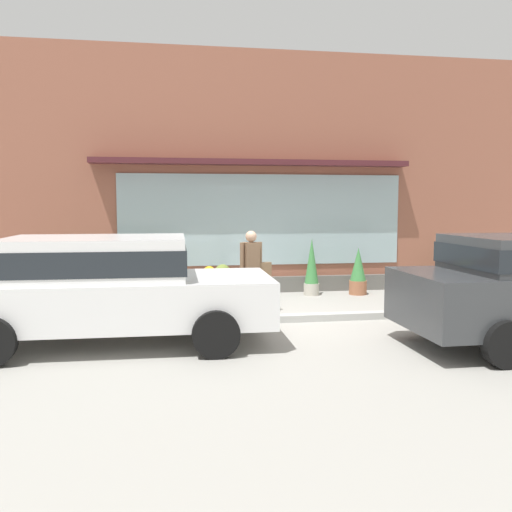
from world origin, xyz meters
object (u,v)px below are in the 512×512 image
object	(u,v)px
parked_car_white	(107,284)
potted_plant_doorstep	(68,280)
fire_hydrant	(209,291)
potted_plant_corner_tall	(223,278)
potted_plant_window_right	(312,268)
potted_plant_window_left	(447,276)
pedestrian_with_handbag	(252,267)
potted_plant_near_hydrant	(134,284)
potted_plant_window_center	(358,272)

from	to	relation	value
parked_car_white	potted_plant_doorstep	size ratio (longest dim) A/B	5.17
fire_hydrant	potted_plant_corner_tall	world-z (taller)	fire_hydrant
potted_plant_window_right	potted_plant_window_left	world-z (taller)	potted_plant_window_right
pedestrian_with_handbag	potted_plant_window_left	xyz separation A→B (m)	(4.89, 1.82, -0.51)
parked_car_white	potted_plant_near_hydrant	bearing A→B (deg)	88.23
potted_plant_window_right	potted_plant_near_hydrant	bearing A→B (deg)	-179.12
potted_plant_window_left	potted_plant_corner_tall	size ratio (longest dim) A/B	0.99
potted_plant_window_left	fire_hydrant	bearing A→B (deg)	-162.56
pedestrian_with_handbag	potted_plant_near_hydrant	size ratio (longest dim) A/B	2.16
fire_hydrant	potted_plant_window_center	bearing A→B (deg)	26.35
fire_hydrant	potted_plant_window_left	size ratio (longest dim) A/B	1.25
parked_car_white	potted_plant_doorstep	xyz separation A→B (m)	(-1.14, 3.65, -0.43)
potted_plant_corner_tall	fire_hydrant	bearing A→B (deg)	-103.60
parked_car_white	potted_plant_window_center	bearing A→B (deg)	36.55
pedestrian_with_handbag	parked_car_white	distance (m)	3.06
fire_hydrant	potted_plant_near_hydrant	size ratio (longest dim) A/B	1.26
potted_plant_window_right	potted_plant_window_center	size ratio (longest dim) A/B	1.20
pedestrian_with_handbag	potted_plant_window_center	bearing A→B (deg)	15.55
potted_plant_window_center	potted_plant_window_left	bearing A→B (deg)	1.54
potted_plant_window_left	potted_plant_window_center	distance (m)	2.20
potted_plant_near_hydrant	pedestrian_with_handbag	bearing A→B (deg)	-38.53
potted_plant_doorstep	potted_plant_corner_tall	world-z (taller)	potted_plant_doorstep
fire_hydrant	parked_car_white	xyz separation A→B (m)	(-1.63, -1.91, 0.45)
parked_car_white	potted_plant_corner_tall	size ratio (longest dim) A/B	6.28
pedestrian_with_handbag	parked_car_white	size ratio (longest dim) A/B	0.34
potted_plant_corner_tall	parked_car_white	bearing A→B (deg)	-119.17
pedestrian_with_handbag	potted_plant_near_hydrant	xyz separation A→B (m)	(-2.24, 1.78, -0.52)
potted_plant_window_right	potted_plant_window_left	distance (m)	3.26
fire_hydrant	parked_car_white	size ratio (longest dim) A/B	0.20
parked_car_white	potted_plant_window_left	size ratio (longest dim) A/B	6.38
fire_hydrant	pedestrian_with_handbag	world-z (taller)	pedestrian_with_handbag
potted_plant_window_center	potted_plant_near_hydrant	bearing A→B (deg)	179.76
potted_plant_window_left	potted_plant_near_hydrant	size ratio (longest dim) A/B	1.01
potted_plant_window_right	potted_plant_window_left	bearing A→B (deg)	-0.38
parked_car_white	potted_plant_window_right	world-z (taller)	parked_car_white
parked_car_white	potted_plant_doorstep	bearing A→B (deg)	108.55
potted_plant_window_right	potted_plant_corner_tall	bearing A→B (deg)	-179.79
pedestrian_with_handbag	potted_plant_window_center	size ratio (longest dim) A/B	1.46
pedestrian_with_handbag	potted_plant_near_hydrant	bearing A→B (deg)	123.80
parked_car_white	fire_hydrant	bearing A→B (deg)	50.60
potted_plant_window_left	pedestrian_with_handbag	bearing A→B (deg)	-159.56
pedestrian_with_handbag	potted_plant_corner_tall	distance (m)	1.92
parked_car_white	potted_plant_window_right	bearing A→B (deg)	43.63
potted_plant_window_left	potted_plant_window_center	xyz separation A→B (m)	(-2.20, -0.06, 0.14)
potted_plant_window_center	potted_plant_corner_tall	size ratio (longest dim) A/B	1.45
pedestrian_with_handbag	potted_plant_window_right	size ratio (longest dim) A/B	1.21
potted_plant_window_right	potted_plant_corner_tall	size ratio (longest dim) A/B	1.74
potted_plant_window_left	potted_plant_doorstep	bearing A→B (deg)	-179.72
parked_car_white	potted_plant_window_center	size ratio (longest dim) A/B	4.34
potted_plant_doorstep	potted_plant_near_hydrant	size ratio (longest dim) A/B	1.24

